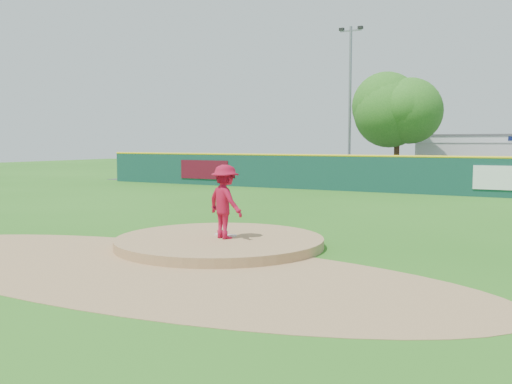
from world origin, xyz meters
The scene contains 11 objects.
ground centered at (0.00, 0.00, 0.00)m, with size 120.00×120.00×0.00m, color #286B19.
pitchers_mound centered at (0.00, 0.00, 0.00)m, with size 5.50×5.50×0.50m, color #9E774C.
pitching_rubber centered at (0.00, 0.30, 0.27)m, with size 0.60×0.15×0.04m, color white.
infield_dirt_arc centered at (0.00, -3.00, 0.01)m, with size 15.40×15.40×0.01m, color #9E774C.
parking_lot centered at (0.00, 27.00, 0.01)m, with size 44.00×16.00×0.02m, color #38383A.
pitcher centered at (0.22, -0.06, 1.21)m, with size 1.25×0.72×1.93m, color maroon.
fence_banners centered at (-3.48, 17.92, 1.00)m, with size 21.77×0.04×1.20m.
playground_slide centered at (-15.18, 21.66, 0.85)m, with size 1.08×3.04×1.68m.
outfield_fence centered at (0.00, 18.00, 1.09)m, with size 40.00×0.14×2.07m.
deciduous_tree centered at (-2.00, 25.00, 4.55)m, with size 5.60×5.60×7.36m.
light_pole_left centered at (-6.00, 27.00, 6.05)m, with size 1.75×0.25×11.00m.
Camera 1 is at (8.02, -12.61, 2.76)m, focal length 40.00 mm.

